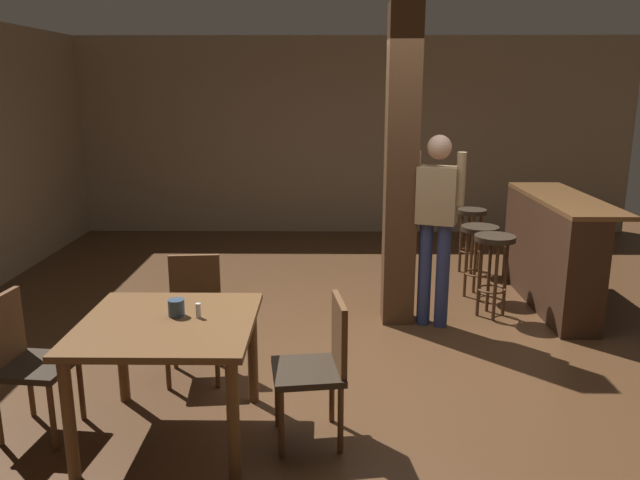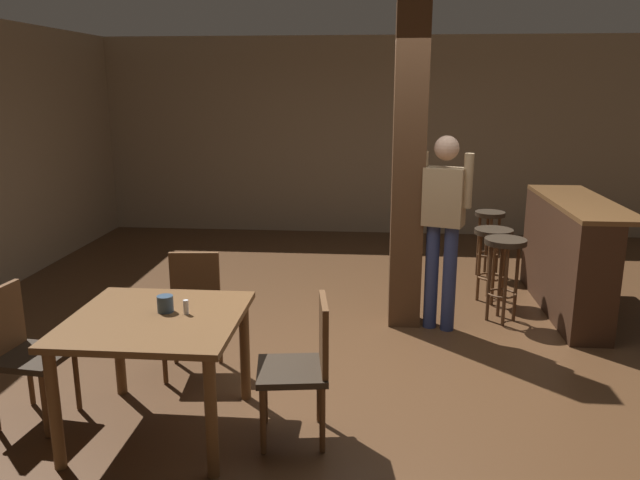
{
  "view_description": "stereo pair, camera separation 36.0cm",
  "coord_description": "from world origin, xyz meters",
  "px_view_note": "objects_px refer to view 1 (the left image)",
  "views": [
    {
      "loc": [
        -0.39,
        -4.62,
        2.13
      ],
      "look_at": [
        -0.44,
        0.08,
        0.96
      ],
      "focal_mm": 35.0,
      "sensor_mm": 36.0,
      "label": 1
    },
    {
      "loc": [
        -0.03,
        -4.6,
        2.13
      ],
      "look_at": [
        -0.44,
        0.08,
        0.96
      ],
      "focal_mm": 35.0,
      "sensor_mm": 36.0,
      "label": 2
    }
  ],
  "objects_px": {
    "chair_north": "(194,310)",
    "bar_stool_far": "(471,226)",
    "bar_counter": "(550,250)",
    "chair_west": "(24,357)",
    "bar_stool_mid": "(479,243)",
    "bar_stool_near": "(494,255)",
    "chair_east": "(320,362)",
    "napkin_cup": "(176,308)",
    "standing_person": "(436,217)",
    "dining_table": "(168,339)",
    "salt_shaker": "(198,311)"
  },
  "relations": [
    {
      "from": "salt_shaker",
      "to": "bar_stool_mid",
      "type": "bearing_deg",
      "value": 48.39
    },
    {
      "from": "napkin_cup",
      "to": "bar_stool_near",
      "type": "distance_m",
      "value": 3.2
    },
    {
      "from": "chair_north",
      "to": "chair_east",
      "type": "bearing_deg",
      "value": -43.02
    },
    {
      "from": "napkin_cup",
      "to": "chair_east",
      "type": "bearing_deg",
      "value": -5.97
    },
    {
      "from": "chair_east",
      "to": "bar_stool_near",
      "type": "height_order",
      "value": "chair_east"
    },
    {
      "from": "chair_east",
      "to": "bar_counter",
      "type": "distance_m",
      "value": 3.34
    },
    {
      "from": "napkin_cup",
      "to": "bar_counter",
      "type": "relative_size",
      "value": 0.06
    },
    {
      "from": "napkin_cup",
      "to": "standing_person",
      "type": "bearing_deg",
      "value": 43.77
    },
    {
      "from": "chair_north",
      "to": "bar_stool_far",
      "type": "bearing_deg",
      "value": 45.32
    },
    {
      "from": "napkin_cup",
      "to": "bar_stool_mid",
      "type": "distance_m",
      "value": 3.58
    },
    {
      "from": "chair_west",
      "to": "salt_shaker",
      "type": "relative_size",
      "value": 9.83
    },
    {
      "from": "salt_shaker",
      "to": "bar_stool_near",
      "type": "bearing_deg",
      "value": 41.51
    },
    {
      "from": "chair_east",
      "to": "napkin_cup",
      "type": "relative_size",
      "value": 8.6
    },
    {
      "from": "bar_stool_near",
      "to": "bar_counter",
      "type": "bearing_deg",
      "value": 29.16
    },
    {
      "from": "chair_north",
      "to": "bar_stool_near",
      "type": "height_order",
      "value": "chair_north"
    },
    {
      "from": "dining_table",
      "to": "salt_shaker",
      "type": "relative_size",
      "value": 11.42
    },
    {
      "from": "bar_counter",
      "to": "bar_stool_far",
      "type": "relative_size",
      "value": 2.5
    },
    {
      "from": "dining_table",
      "to": "chair_north",
      "type": "height_order",
      "value": "chair_north"
    },
    {
      "from": "dining_table",
      "to": "bar_stool_near",
      "type": "height_order",
      "value": "bar_stool_near"
    },
    {
      "from": "chair_north",
      "to": "chair_east",
      "type": "distance_m",
      "value": 1.29
    },
    {
      "from": "chair_east",
      "to": "standing_person",
      "type": "xyz_separation_m",
      "value": [
        1.0,
        1.89,
        0.5
      ]
    },
    {
      "from": "bar_counter",
      "to": "bar_stool_far",
      "type": "xyz_separation_m",
      "value": [
        -0.54,
        1.08,
        0.0
      ]
    },
    {
      "from": "chair_north",
      "to": "bar_stool_far",
      "type": "distance_m",
      "value": 3.76
    },
    {
      "from": "dining_table",
      "to": "chair_north",
      "type": "xyz_separation_m",
      "value": [
        -0.03,
        0.88,
        -0.14
      ]
    },
    {
      "from": "dining_table",
      "to": "chair_west",
      "type": "height_order",
      "value": "chair_west"
    },
    {
      "from": "chair_north",
      "to": "bar_stool_near",
      "type": "bearing_deg",
      "value": 26.02
    },
    {
      "from": "standing_person",
      "to": "bar_stool_mid",
      "type": "distance_m",
      "value": 1.08
    },
    {
      "from": "bar_counter",
      "to": "bar_stool_near",
      "type": "bearing_deg",
      "value": -150.84
    },
    {
      "from": "chair_west",
      "to": "bar_stool_far",
      "type": "distance_m",
      "value": 4.97
    },
    {
      "from": "bar_stool_mid",
      "to": "bar_stool_far",
      "type": "xyz_separation_m",
      "value": [
        0.12,
        0.88,
        -0.02
      ]
    },
    {
      "from": "chair_west",
      "to": "bar_stool_near",
      "type": "height_order",
      "value": "chair_west"
    },
    {
      "from": "dining_table",
      "to": "bar_stool_near",
      "type": "xyz_separation_m",
      "value": [
        2.5,
        2.11,
        -0.05
      ]
    },
    {
      "from": "chair_east",
      "to": "bar_stool_far",
      "type": "bearing_deg",
      "value": 64.44
    },
    {
      "from": "salt_shaker",
      "to": "bar_stool_mid",
      "type": "distance_m",
      "value": 3.5
    },
    {
      "from": "napkin_cup",
      "to": "bar_stool_far",
      "type": "xyz_separation_m",
      "value": [
        2.58,
        3.47,
        -0.26
      ]
    },
    {
      "from": "bar_stool_far",
      "to": "bar_counter",
      "type": "bearing_deg",
      "value": -63.51
    },
    {
      "from": "chair_west",
      "to": "bar_stool_far",
      "type": "relative_size",
      "value": 1.19
    },
    {
      "from": "chair_east",
      "to": "bar_stool_far",
      "type": "distance_m",
      "value": 3.94
    },
    {
      "from": "chair_east",
      "to": "standing_person",
      "type": "bearing_deg",
      "value": 62.14
    },
    {
      "from": "bar_counter",
      "to": "bar_stool_mid",
      "type": "relative_size",
      "value": 2.5
    },
    {
      "from": "chair_north",
      "to": "standing_person",
      "type": "relative_size",
      "value": 0.52
    },
    {
      "from": "bar_stool_mid",
      "to": "chair_west",
      "type": "bearing_deg",
      "value": -142.39
    },
    {
      "from": "napkin_cup",
      "to": "standing_person",
      "type": "xyz_separation_m",
      "value": [
        1.87,
        1.79,
        0.19
      ]
    },
    {
      "from": "salt_shaker",
      "to": "bar_stool_far",
      "type": "relative_size",
      "value": 0.12
    },
    {
      "from": "napkin_cup",
      "to": "bar_counter",
      "type": "height_order",
      "value": "bar_counter"
    },
    {
      "from": "chair_east",
      "to": "bar_counter",
      "type": "xyz_separation_m",
      "value": [
        2.24,
        2.48,
        0.04
      ]
    },
    {
      "from": "standing_person",
      "to": "bar_stool_near",
      "type": "relative_size",
      "value": 2.19
    },
    {
      "from": "bar_stool_near",
      "to": "chair_east",
      "type": "bearing_deg",
      "value": -126.86
    },
    {
      "from": "dining_table",
      "to": "chair_east",
      "type": "height_order",
      "value": "chair_east"
    },
    {
      "from": "chair_north",
      "to": "standing_person",
      "type": "height_order",
      "value": "standing_person"
    }
  ]
}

